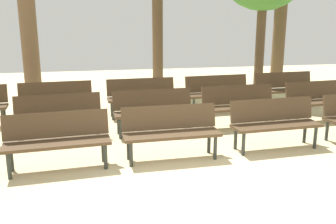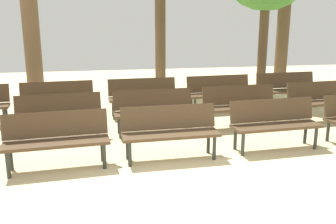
# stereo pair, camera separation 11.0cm
# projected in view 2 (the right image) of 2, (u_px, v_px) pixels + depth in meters

# --- Properties ---
(ground_plane) EXTENTS (24.10, 24.10, 0.00)m
(ground_plane) POSITION_uv_depth(u_px,v_px,m) (201.00, 199.00, 5.01)
(ground_plane) COLOR beige
(bench_r0_c1) EXTENTS (1.63, 0.61, 0.87)m
(bench_r0_c1) POSITION_uv_depth(u_px,v_px,m) (56.00, 137.00, 5.92)
(bench_r0_c1) COLOR #4C3823
(bench_r0_c1) RESTS_ON ground_plane
(bench_r0_c2) EXTENTS (1.61, 0.53, 0.87)m
(bench_r0_c2) POSITION_uv_depth(u_px,v_px,m) (170.00, 129.00, 6.32)
(bench_r0_c2) COLOR #4C3823
(bench_r0_c2) RESTS_ON ground_plane
(bench_r0_c3) EXTENTS (1.63, 0.58, 0.87)m
(bench_r0_c3) POSITION_uv_depth(u_px,v_px,m) (275.00, 121.00, 6.80)
(bench_r0_c3) COLOR #4C3823
(bench_r0_c3) RESTS_ON ground_plane
(bench_r1_c1) EXTENTS (1.64, 0.62, 0.87)m
(bench_r1_c1) POSITION_uv_depth(u_px,v_px,m) (59.00, 114.00, 7.24)
(bench_r1_c1) COLOR #4C3823
(bench_r1_c1) RESTS_ON ground_plane
(bench_r1_c2) EXTENTS (1.62, 0.54, 0.87)m
(bench_r1_c2) POSITION_uv_depth(u_px,v_px,m) (154.00, 109.00, 7.67)
(bench_r1_c2) COLOR #4C3823
(bench_r1_c2) RESTS_ON ground_plane
(bench_r1_c3) EXTENTS (1.62, 0.56, 0.87)m
(bench_r1_c3) POSITION_uv_depth(u_px,v_px,m) (240.00, 104.00, 8.10)
(bench_r1_c3) COLOR #4C3823
(bench_r1_c3) RESTS_ON ground_plane
(bench_r1_c4) EXTENTS (1.63, 0.60, 0.87)m
(bench_r1_c4) POSITION_uv_depth(u_px,v_px,m) (322.00, 99.00, 8.57)
(bench_r1_c4) COLOR #4C3823
(bench_r1_c4) RESTS_ON ground_plane
(bench_r2_c1) EXTENTS (1.62, 0.56, 0.87)m
(bench_r2_c1) POSITION_uv_depth(u_px,v_px,m) (57.00, 99.00, 8.57)
(bench_r2_c1) COLOR #4C3823
(bench_r2_c1) RESTS_ON ground_plane
(bench_r2_c2) EXTENTS (1.62, 0.54, 0.87)m
(bench_r2_c2) POSITION_uv_depth(u_px,v_px,m) (143.00, 95.00, 8.99)
(bench_r2_c2) COLOR #4C3823
(bench_r2_c2) RESTS_ON ground_plane
(bench_r2_c3) EXTENTS (1.63, 0.58, 0.87)m
(bench_r2_c3) POSITION_uv_depth(u_px,v_px,m) (219.00, 91.00, 9.41)
(bench_r2_c3) COLOR #4C3823
(bench_r2_c3) RESTS_ON ground_plane
(bench_r2_c4) EXTENTS (1.62, 0.57, 0.87)m
(bench_r2_c4) POSITION_uv_depth(u_px,v_px,m) (287.00, 87.00, 9.87)
(bench_r2_c4) COLOR #4C3823
(bench_r2_c4) RESTS_ON ground_plane
(tree_1) EXTENTS (0.42, 0.42, 3.17)m
(tree_1) POSITION_uv_depth(u_px,v_px,m) (32.00, 45.00, 9.63)
(tree_1) COLOR brown
(tree_1) RESTS_ON ground_plane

